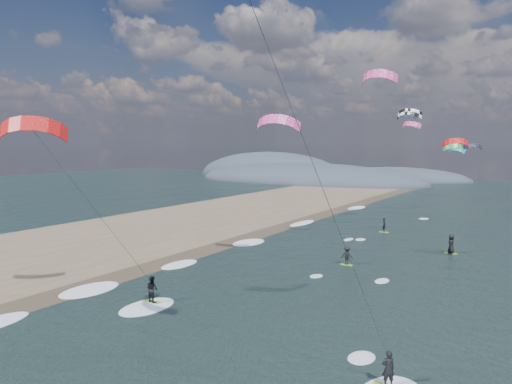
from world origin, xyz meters
The scene contains 9 objects.
ground centered at (0.00, 0.00, 0.00)m, with size 260.00×260.00×0.00m, color black.
sand_strip centered at (-24.00, 10.00, 0.00)m, with size 26.00×240.00×0.00m, color brown.
wet_sand_strip centered at (-12.00, 10.00, 0.00)m, with size 3.00×240.00×0.00m, color #382D23.
coastal_hills centered at (-44.84, 107.86, 0.00)m, with size 80.00×41.00×15.00m.
kitesurfer_near_a centered at (7.98, -1.71, 13.35)m, with size 7.69×9.03×17.81m.
kitesurfer_near_b centered at (-7.77, 1.95, 8.07)m, with size 7.05×9.18×12.64m.
far_kitesurfers centered at (4.10, 29.12, 0.85)m, with size 9.85×17.54×1.82m.
bg_kite_field centered at (0.05, 56.47, 12.04)m, with size 13.30×74.93×8.68m.
shoreline_surf centered at (-10.80, 14.75, 0.00)m, with size 2.40×79.40×0.11m.
Camera 1 is at (16.94, -17.16, 10.46)m, focal length 35.00 mm.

